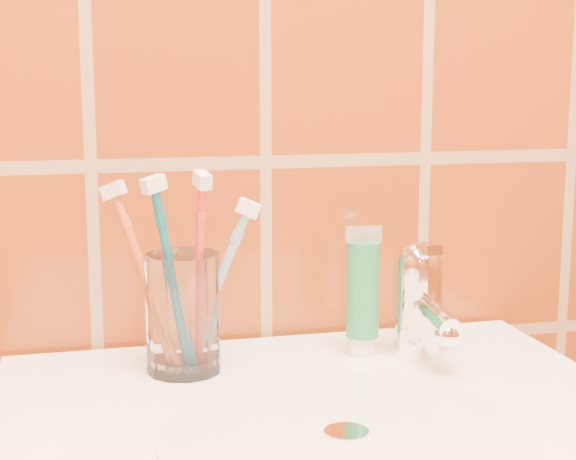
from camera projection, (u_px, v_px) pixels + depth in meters
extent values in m
cylinder|color=silver|center=(346.00, 435.00, 0.70)|extent=(0.30, 0.30, 0.00)
cylinder|color=white|center=(346.00, 433.00, 0.70)|extent=(0.04, 0.04, 0.00)
cylinder|color=white|center=(183.00, 313.00, 0.85)|extent=(0.08, 0.08, 0.12)
cylinder|color=white|center=(362.00, 345.00, 0.91)|extent=(0.03, 0.03, 0.02)
cylinder|color=#1A6D3B|center=(363.00, 289.00, 0.90)|extent=(0.03, 0.03, 0.10)
cube|color=beige|center=(364.00, 234.00, 0.89)|extent=(0.04, 0.00, 0.02)
cylinder|color=white|center=(418.00, 310.00, 0.90)|extent=(0.05, 0.05, 0.09)
sphere|color=white|center=(419.00, 264.00, 0.89)|extent=(0.05, 0.05, 0.05)
cylinder|color=white|center=(433.00, 312.00, 0.86)|extent=(0.02, 0.09, 0.03)
cube|color=white|center=(424.00, 249.00, 0.88)|extent=(0.02, 0.06, 0.01)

